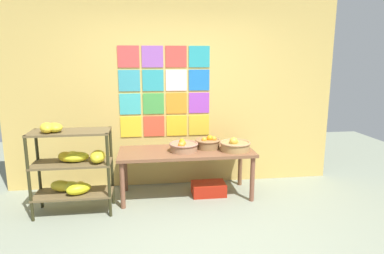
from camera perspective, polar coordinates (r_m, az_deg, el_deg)
name	(u,v)px	position (r m, az deg, el deg)	size (l,w,h in m)	color
ground	(191,252)	(3.45, -0.12, -20.52)	(9.70, 9.70, 0.00)	gray
back_wall_with_art	(174,89)	(4.81, -3.12, 6.41)	(4.72, 0.07, 2.80)	tan
banana_shelf_unit	(72,165)	(4.23, -19.66, -6.07)	(0.91, 0.40, 1.12)	#2E2C16
display_table	(186,155)	(4.47, -0.98, -4.82)	(1.77, 0.70, 0.64)	brown
fruit_basket_centre	(235,145)	(4.45, 7.33, -3.11)	(0.40, 0.40, 0.19)	#A57E49
fruit_basket_right	(208,143)	(4.54, 2.72, -2.74)	(0.34, 0.34, 0.18)	olive
fruit_basket_back_right	(184,146)	(4.39, -1.45, -3.32)	(0.38, 0.38, 0.16)	#9D7150
produce_crate_under_table	(209,189)	(4.66, 2.83, -10.43)	(0.45, 0.30, 0.17)	#A91F10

